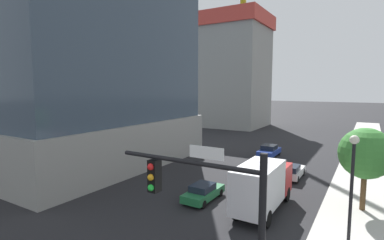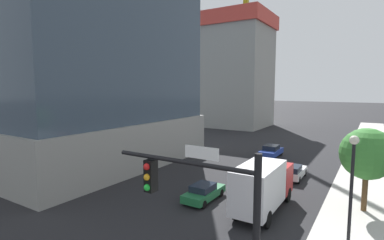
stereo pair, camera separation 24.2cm
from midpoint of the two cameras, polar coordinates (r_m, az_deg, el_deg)
The scene contains 9 objects.
sidewalk at distance 25.15m, azimuth 29.36°, elevation -14.48°, with size 4.73×120.00×0.15m, color #B2AFA8.
construction_building at distance 68.35m, azimuth 7.19°, elevation 10.42°, with size 21.47×20.91×31.50m.
traffic_light_pole at distance 9.02m, azimuth 2.97°, elevation -18.88°, with size 4.90×0.48×6.80m.
street_lamp at distance 16.67m, azimuth 28.21°, elevation -10.02°, with size 0.44×0.44×6.19m.
street_tree at distance 23.48m, azimuth 30.33°, elevation -5.64°, with size 3.52×3.52×5.78m.
car_blue at distance 38.61m, azimuth 14.54°, elevation -5.78°, with size 1.94×4.37×1.48m.
car_green at distance 23.32m, azimuth 1.89°, elevation -13.78°, with size 1.73×4.09×1.31m.
car_white at distance 30.08m, azimuth 18.49°, elevation -9.37°, with size 1.77×4.01×1.40m.
box_truck at distance 21.48m, azimuth 13.18°, elevation -12.05°, with size 2.33×7.24×3.51m.
Camera 1 is at (8.55, -3.71, 8.61)m, focal length 27.54 mm.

